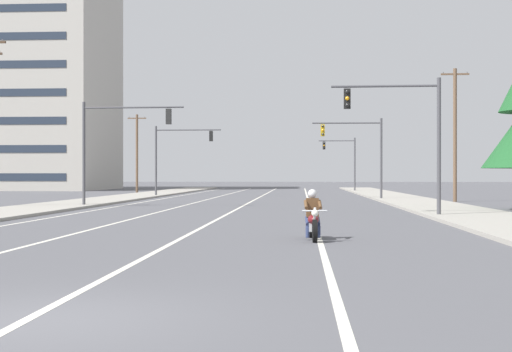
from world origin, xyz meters
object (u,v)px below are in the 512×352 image
(utility_pole_left_far, at_px, (137,152))
(utility_pole_right_far, at_px, (455,132))
(traffic_signal_near_left, at_px, (113,136))
(traffic_signal_mid_left, at_px, (175,149))
(traffic_signal_near_right, at_px, (407,125))
(traffic_signal_mid_right, at_px, (361,146))
(traffic_signal_far_right, at_px, (344,156))
(motorcycle_with_rider, at_px, (313,220))
(apartment_building_far_left_block, at_px, (9,74))

(utility_pole_left_far, bearing_deg, utility_pole_right_far, -40.57)
(traffic_signal_near_left, height_order, traffic_signal_mid_left, same)
(traffic_signal_near_left, bearing_deg, traffic_signal_near_right, -30.74)
(utility_pole_left_far, bearing_deg, traffic_signal_mid_right, -43.35)
(traffic_signal_far_right, bearing_deg, traffic_signal_near_left, -111.06)
(motorcycle_with_rider, height_order, traffic_signal_near_left, traffic_signal_near_left)
(traffic_signal_near_right, height_order, traffic_signal_far_right, same)
(traffic_signal_near_right, xyz_separation_m, traffic_signal_mid_left, (-15.76, 30.29, 0.06))
(traffic_signal_mid_left, bearing_deg, motorcycle_with_rider, -74.81)
(traffic_signal_mid_right, relative_size, utility_pole_right_far, 0.66)
(traffic_signal_far_right, distance_m, utility_pole_right_far, 32.21)
(traffic_signal_far_right, bearing_deg, traffic_signal_mid_right, -90.88)
(traffic_signal_near_left, xyz_separation_m, utility_pole_left_far, (-6.44, 34.14, 0.20))
(traffic_signal_near_right, xyz_separation_m, traffic_signal_mid_right, (-0.18, 22.73, 0.03))
(utility_pole_right_far, relative_size, utility_pole_left_far, 1.13)
(traffic_signal_far_right, distance_m, apartment_building_far_left_block, 45.75)
(traffic_signal_mid_left, xyz_separation_m, traffic_signal_far_right, (16.01, 20.62, -0.10))
(apartment_building_far_left_block, bearing_deg, traffic_signal_near_left, -61.77)
(traffic_signal_near_right, height_order, utility_pole_left_far, utility_pole_left_far)
(traffic_signal_mid_right, bearing_deg, apartment_building_far_left_block, 138.78)
(motorcycle_with_rider, distance_m, traffic_signal_near_left, 24.11)
(traffic_signal_mid_right, distance_m, apartment_building_far_left_block, 58.13)
(traffic_signal_mid_left, distance_m, traffic_signal_far_right, 26.10)
(motorcycle_with_rider, height_order, traffic_signal_mid_right, traffic_signal_mid_right)
(traffic_signal_near_left, height_order, utility_pole_right_far, utility_pole_right_far)
(traffic_signal_near_right, bearing_deg, utility_pole_left_far, 117.03)
(motorcycle_with_rider, height_order, utility_pole_left_far, utility_pole_left_far)
(traffic_signal_mid_left, bearing_deg, utility_pole_right_far, -26.76)
(traffic_signal_near_left, distance_m, traffic_signal_mid_left, 20.93)
(traffic_signal_far_right, height_order, utility_pole_left_far, utility_pole_left_far)
(traffic_signal_near_right, relative_size, traffic_signal_near_left, 1.00)
(traffic_signal_mid_right, xyz_separation_m, traffic_signal_mid_left, (-15.58, 7.57, 0.03))
(traffic_signal_mid_left, xyz_separation_m, apartment_building_far_left_block, (-27.35, 30.04, 11.04))
(utility_pole_left_far, bearing_deg, traffic_signal_far_right, 18.27)
(traffic_signal_mid_left, relative_size, traffic_signal_far_right, 1.00)
(traffic_signal_mid_right, bearing_deg, utility_pole_right_far, -28.83)
(motorcycle_with_rider, xyz_separation_m, apartment_building_far_left_block, (-38.72, 71.93, 14.61))
(traffic_signal_mid_left, bearing_deg, apartment_building_far_left_block, 132.31)
(traffic_signal_near_left, relative_size, utility_pole_left_far, 0.74)
(traffic_signal_near_left, relative_size, utility_pole_right_far, 0.66)
(traffic_signal_mid_left, distance_m, apartment_building_far_left_block, 42.10)
(traffic_signal_far_right, height_order, apartment_building_far_left_block, apartment_building_far_left_block)
(motorcycle_with_rider, distance_m, utility_pole_right_far, 32.88)
(motorcycle_with_rider, bearing_deg, traffic_signal_mid_left, 105.19)
(utility_pole_right_far, relative_size, apartment_building_far_left_block, 0.31)
(utility_pole_left_far, bearing_deg, apartment_building_far_left_block, 141.18)
(traffic_signal_near_right, bearing_deg, utility_pole_right_far, 72.35)
(utility_pole_right_far, bearing_deg, utility_pole_left_far, 139.43)
(traffic_signal_mid_left, relative_size, utility_pole_left_far, 0.74)
(traffic_signal_mid_right, distance_m, traffic_signal_far_right, 28.19)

